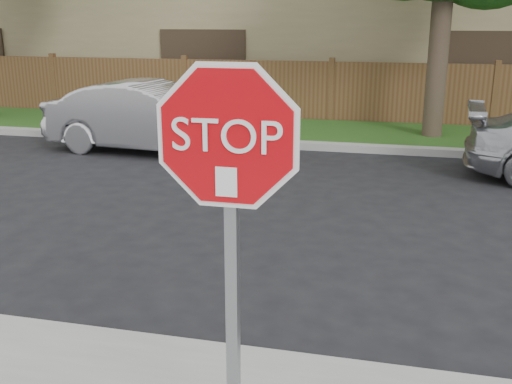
# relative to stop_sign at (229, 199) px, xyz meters

# --- Properties ---
(ground) EXTENTS (90.00, 90.00, 0.00)m
(ground) POSITION_rel_stop_sign_xyz_m (-0.95, 1.48, -1.83)
(ground) COLOR black
(ground) RESTS_ON ground
(far_curb) EXTENTS (70.00, 0.30, 0.15)m
(far_curb) POSITION_rel_stop_sign_xyz_m (-0.95, 9.63, -1.75)
(far_curb) COLOR gray
(far_curb) RESTS_ON ground
(grass_strip) EXTENTS (70.00, 3.00, 0.12)m
(grass_strip) POSITION_rel_stop_sign_xyz_m (-0.95, 11.28, -1.77)
(grass_strip) COLOR #1E4714
(grass_strip) RESTS_ON ground
(fence) EXTENTS (70.00, 0.12, 1.60)m
(fence) POSITION_rel_stop_sign_xyz_m (-0.95, 12.88, -1.03)
(fence) COLOR #50331C
(fence) RESTS_ON ground
(stop_sign) EXTENTS (1.01, 0.13, 2.55)m
(stop_sign) POSITION_rel_stop_sign_xyz_m (0.00, 0.00, 0.00)
(stop_sign) COLOR gray
(stop_sign) RESTS_ON sidewalk_near
(sedan_left) EXTENTS (4.48, 1.87, 1.44)m
(sedan_left) POSITION_rel_stop_sign_xyz_m (-4.12, 8.62, -1.11)
(sedan_left) COLOR #BABABF
(sedan_left) RESTS_ON ground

